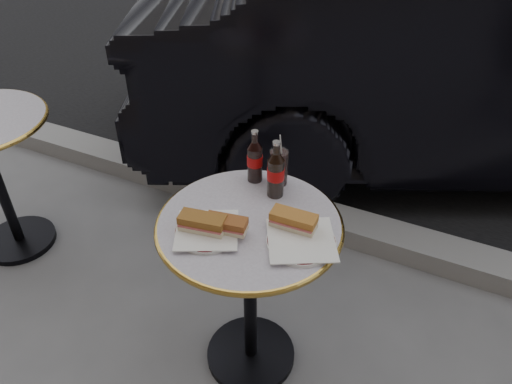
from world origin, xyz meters
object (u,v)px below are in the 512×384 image
at_px(parked_car, 510,47).
at_px(cola_bottle_left, 255,156).
at_px(bistro_table, 250,297).
at_px(cola_glass, 279,167).
at_px(plate_left, 207,232).
at_px(plate_right, 301,242).
at_px(cola_bottle_right, 276,169).

bearing_deg(parked_car, cola_bottle_left, 133.28).
relative_size(cola_bottle_left, parked_car, 0.05).
distance_m(bistro_table, cola_glass, 0.50).
relative_size(plate_left, plate_right, 0.95).
distance_m(bistro_table, parked_car, 2.23).
distance_m(plate_right, cola_glass, 0.33).
height_order(plate_left, plate_right, same).
bearing_deg(cola_bottle_right, parked_car, 71.27).
distance_m(bistro_table, plate_left, 0.40).
relative_size(cola_bottle_left, cola_glass, 1.50).
height_order(bistro_table, cola_bottle_left, cola_bottle_left).
bearing_deg(cola_bottle_left, plate_left, -91.80).
distance_m(cola_bottle_right, parked_car, 2.04).
height_order(cola_bottle_left, cola_glass, cola_bottle_left).
bearing_deg(plate_right, cola_bottle_right, 131.89).
distance_m(plate_right, parked_car, 2.18).
height_order(cola_bottle_right, parked_car, parked_car).
distance_m(plate_left, plate_right, 0.30).
bearing_deg(plate_right, cola_bottle_left, 138.57).
xyz_separation_m(bistro_table, cola_bottle_right, (0.02, 0.17, 0.47)).
bearing_deg(cola_bottle_left, cola_bottle_right, -26.17).
bearing_deg(cola_bottle_right, cola_glass, 104.86).
bearing_deg(plate_left, cola_bottle_left, 88.20).
bearing_deg(cola_bottle_left, cola_glass, 11.73).
distance_m(cola_glass, parked_car, 1.98).
bearing_deg(cola_glass, plate_right, -53.78).
bearing_deg(cola_glass, cola_bottle_left, -168.27).
bearing_deg(bistro_table, parked_car, 72.28).
height_order(cola_bottle_left, cola_bottle_right, cola_bottle_right).
xyz_separation_m(plate_left, parked_car, (0.77, 2.21, -0.02)).
bearing_deg(plate_left, cola_bottle_right, 67.84).
xyz_separation_m(cola_bottle_right, cola_glass, (-0.02, 0.07, -0.04)).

